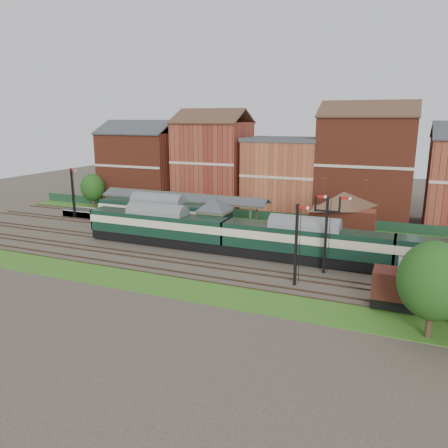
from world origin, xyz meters
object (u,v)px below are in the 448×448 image
at_px(signal_box, 215,219).
at_px(goods_van_a, 409,288).
at_px(platform_railcar, 159,213).
at_px(dmu_train, 304,241).
at_px(semaphore_bracket, 326,230).

xyz_separation_m(signal_box, goods_van_a, (23.12, -12.25, -1.17)).
relative_size(platform_railcar, goods_van_a, 3.23).
bearing_deg(signal_box, goods_van_a, -27.92).
bearing_deg(goods_van_a, dmu_train, 140.36).
height_order(signal_box, semaphore_bracket, semaphore_bracket).
bearing_deg(signal_box, semaphore_bracket, -20.92).
distance_m(signal_box, semaphore_bracket, 16.16).
relative_size(dmu_train, platform_railcar, 2.97).
bearing_deg(platform_railcar, signal_box, -17.60).
bearing_deg(dmu_train, semaphore_bracket, -41.94).
distance_m(platform_railcar, goods_van_a, 36.80).
height_order(platform_railcar, goods_van_a, platform_railcar).
xyz_separation_m(signal_box, semaphore_bracket, (15.04, -5.75, 1.44)).
relative_size(signal_box, platform_railcar, 0.32).
relative_size(semaphore_bracket, dmu_train, 0.15).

